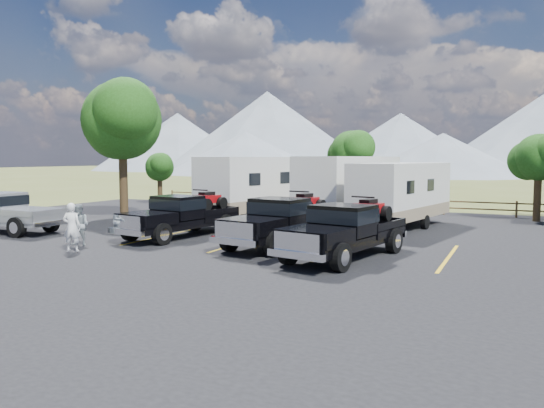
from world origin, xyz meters
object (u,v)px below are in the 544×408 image
at_px(rig_center, 283,220).
at_px(person_a, 72,227).
at_px(trailer_center, 349,187).
at_px(person_b, 79,225).
at_px(trailer_right, 401,194).
at_px(pickup_silver, 3,212).
at_px(tree_big_nw, 122,120).
at_px(trailer_left, 258,186).
at_px(rig_right, 346,229).
at_px(rig_left, 182,215).

bearing_deg(rig_center, person_a, -137.59).
distance_m(trailer_center, person_b, 14.32).
relative_size(trailer_right, pickup_silver, 1.49).
relative_size(rig_center, person_b, 3.96).
bearing_deg(tree_big_nw, trailer_right, 7.80).
height_order(tree_big_nw, trailer_right, tree_big_nw).
distance_m(tree_big_nw, trailer_left, 8.66).
relative_size(tree_big_nw, person_b, 4.79).
xyz_separation_m(rig_right, person_a, (-9.52, -3.02, -0.10)).
height_order(rig_left, person_a, rig_left).
relative_size(tree_big_nw, trailer_right, 0.85).
xyz_separation_m(trailer_left, person_a, (-1.48, -12.29, -0.92)).
bearing_deg(tree_big_nw, person_a, -58.61).
bearing_deg(rig_right, pickup_silver, -166.53).
distance_m(rig_center, trailer_center, 9.02).
xyz_separation_m(trailer_left, person_b, (-2.15, -11.26, -1.00)).
xyz_separation_m(rig_left, trailer_left, (-0.10, 7.59, 0.85)).
bearing_deg(rig_center, tree_big_nw, 165.55).
bearing_deg(rig_left, trailer_right, 50.56).
relative_size(tree_big_nw, rig_left, 1.25).
xyz_separation_m(rig_left, person_a, (-1.58, -4.70, -0.07)).
height_order(rig_left, pickup_silver, rig_left).
distance_m(rig_right, pickup_silver, 16.20).
height_order(rig_center, person_b, rig_center).
xyz_separation_m(rig_center, person_b, (-7.18, -3.40, -0.19)).
relative_size(person_a, person_b, 1.10).
height_order(tree_big_nw, rig_center, tree_big_nw).
height_order(trailer_center, pickup_silver, trailer_center).
relative_size(rig_left, trailer_left, 0.62).
height_order(rig_center, trailer_center, trailer_center).
distance_m(tree_big_nw, rig_left, 10.00).
bearing_deg(rig_center, trailer_center, 98.46).
bearing_deg(rig_left, person_b, -112.05).
relative_size(rig_center, trailer_right, 0.71).
relative_size(trailer_left, trailer_right, 1.09).
bearing_deg(rig_left, pickup_silver, -154.44).
height_order(rig_right, trailer_center, trailer_center).
distance_m(person_a, person_b, 1.23).
bearing_deg(person_b, trailer_center, 50.25).
height_order(trailer_left, trailer_center, trailer_center).
bearing_deg(person_b, person_a, -67.01).
distance_m(tree_big_nw, pickup_silver, 8.63).
relative_size(rig_left, rig_right, 0.97).
xyz_separation_m(rig_right, pickup_silver, (-16.19, -0.69, -0.04)).
bearing_deg(rig_right, rig_left, 179.05).
height_order(tree_big_nw, trailer_center, tree_big_nw).
relative_size(trailer_center, trailer_right, 1.10).
height_order(rig_center, rig_right, rig_center).
xyz_separation_m(tree_big_nw, rig_right, (15.37, -6.56, -4.56)).
bearing_deg(person_a, pickup_silver, -43.16).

